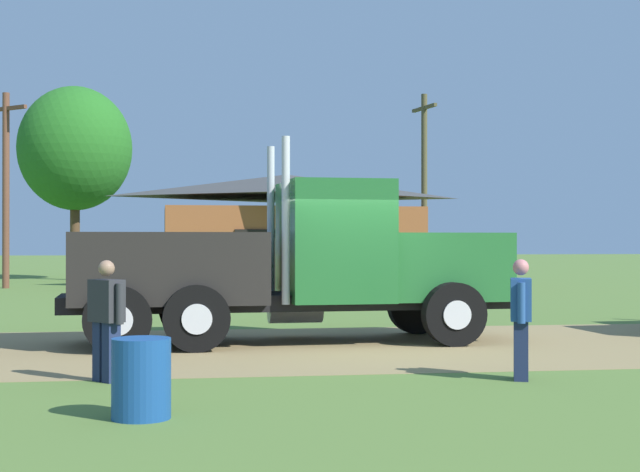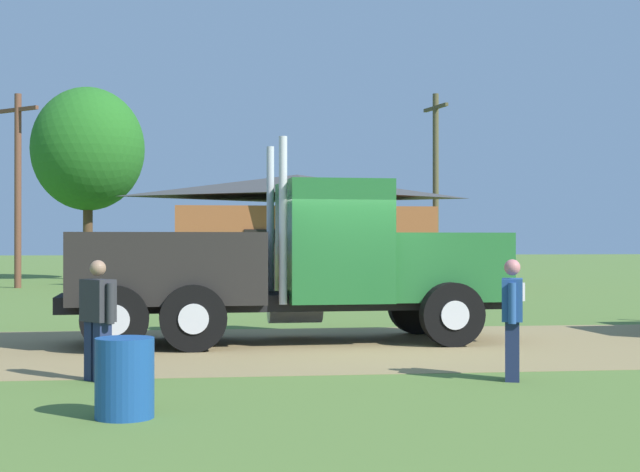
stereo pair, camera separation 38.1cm
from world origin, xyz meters
TOP-DOWN VIEW (x-y plane):
  - ground_plane at (0.00, 0.00)m, footprint 200.00×200.00m
  - dirt_track at (0.00, 0.00)m, footprint 120.00×6.75m
  - truck_foreground_white at (-1.06, 0.79)m, footprint 8.04×2.88m
  - visitor_standing_near at (1.35, -4.12)m, footprint 0.40×0.64m
  - visitor_walking_mid at (-3.96, -3.50)m, footprint 0.50×0.54m
  - steel_barrel at (-3.42, -6.13)m, footprint 0.60×0.60m
  - shed_building at (1.18, 21.45)m, footprint 10.16×7.60m
  - utility_pole_near at (-9.51, 21.20)m, footprint 1.74×1.56m
  - utility_pole_far at (7.49, 24.18)m, footprint 0.57×2.19m
  - tree_mid at (-7.76, 28.63)m, footprint 5.15×5.15m

SIDE VIEW (x-z plane):
  - ground_plane at x=0.00m, z-range 0.00..0.00m
  - dirt_track at x=0.00m, z-range 0.00..0.01m
  - steel_barrel at x=-3.42m, z-range 0.00..0.82m
  - visitor_walking_mid at x=-3.96m, z-range 0.06..1.62m
  - visitor_standing_near at x=1.35m, z-range 0.07..1.63m
  - truck_foreground_white at x=-1.06m, z-range -0.44..3.12m
  - shed_building at x=1.18m, z-range -0.08..4.33m
  - utility_pole_near at x=-9.51m, z-range 0.25..7.62m
  - utility_pole_far at x=7.49m, z-range 0.25..8.42m
  - tree_mid at x=-7.76m, z-range 1.57..10.41m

